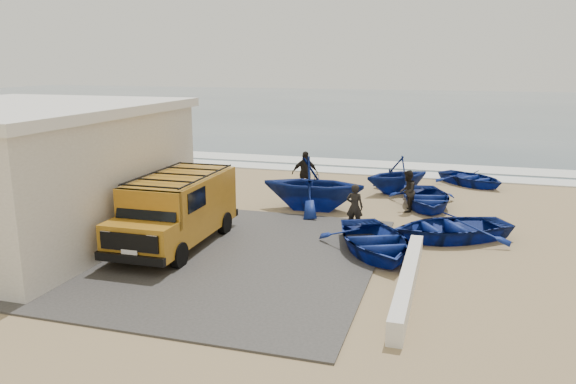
# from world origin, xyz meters

# --- Properties ---
(ground) EXTENTS (160.00, 160.00, 0.00)m
(ground) POSITION_xyz_m (0.00, 0.00, 0.00)
(ground) COLOR #9D845B
(slab) EXTENTS (12.00, 10.00, 0.05)m
(slab) POSITION_xyz_m (-2.00, -2.00, 0.03)
(slab) COLOR #42403D
(slab) RESTS_ON ground
(ocean) EXTENTS (180.00, 88.00, 0.01)m
(ocean) POSITION_xyz_m (0.00, 56.00, 0.00)
(ocean) COLOR #385166
(ocean) RESTS_ON ground
(surf_line) EXTENTS (180.00, 1.60, 0.06)m
(surf_line) POSITION_xyz_m (0.00, 12.00, 0.03)
(surf_line) COLOR white
(surf_line) RESTS_ON ground
(surf_wash) EXTENTS (180.00, 2.20, 0.04)m
(surf_wash) POSITION_xyz_m (0.00, 14.50, 0.02)
(surf_wash) COLOR white
(surf_wash) RESTS_ON ground
(building) EXTENTS (8.40, 9.40, 4.30)m
(building) POSITION_xyz_m (-7.50, -2.00, 2.16)
(building) COLOR silver
(building) RESTS_ON ground
(parapet) EXTENTS (0.35, 6.00, 0.55)m
(parapet) POSITION_xyz_m (5.00, -3.00, 0.28)
(parapet) COLOR silver
(parapet) RESTS_ON ground
(van) EXTENTS (2.17, 5.25, 2.24)m
(van) POSITION_xyz_m (-2.18, -1.40, 1.20)
(van) COLOR #AF751A
(van) RESTS_ON ground
(boat_near_left) EXTENTS (4.25, 4.81, 0.82)m
(boat_near_left) POSITION_xyz_m (3.78, -0.41, 0.41)
(boat_near_left) COLOR navy
(boat_near_left) RESTS_ON ground
(boat_near_right) EXTENTS (4.78, 4.35, 0.81)m
(boat_near_right) POSITION_xyz_m (5.93, 1.65, 0.41)
(boat_near_right) COLOR navy
(boat_near_right) RESTS_ON ground
(boat_mid_left) EXTENTS (4.04, 3.53, 2.06)m
(boat_mid_left) POSITION_xyz_m (0.77, 4.01, 1.03)
(boat_mid_left) COLOR navy
(boat_mid_left) RESTS_ON ground
(boat_mid_right) EXTENTS (3.35, 4.20, 0.78)m
(boat_mid_right) POSITION_xyz_m (4.94, 5.63, 0.39)
(boat_mid_right) COLOR navy
(boat_mid_right) RESTS_ON ground
(boat_far_left) EXTENTS (4.07, 4.04, 1.63)m
(boat_far_left) POSITION_xyz_m (3.58, 7.80, 0.81)
(boat_far_left) COLOR navy
(boat_far_left) RESTS_ON ground
(boat_far_right) EXTENTS (4.05, 3.95, 0.69)m
(boat_far_right) POSITION_xyz_m (6.72, 10.34, 0.34)
(boat_far_right) COLOR navy
(boat_far_right) RESTS_ON ground
(fisherman_front) EXTENTS (0.60, 0.41, 1.59)m
(fisherman_front) POSITION_xyz_m (2.78, 1.87, 0.79)
(fisherman_front) COLOR black
(fisherman_front) RESTS_ON ground
(fisherman_middle) EXTENTS (0.71, 0.86, 1.61)m
(fisherman_middle) POSITION_xyz_m (4.28, 4.75, 0.80)
(fisherman_middle) COLOR black
(fisherman_middle) RESTS_ON ground
(fisherman_back) EXTENTS (1.21, 0.86, 1.91)m
(fisherman_back) POSITION_xyz_m (-0.16, 6.24, 0.95)
(fisherman_back) COLOR black
(fisherman_back) RESTS_ON ground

